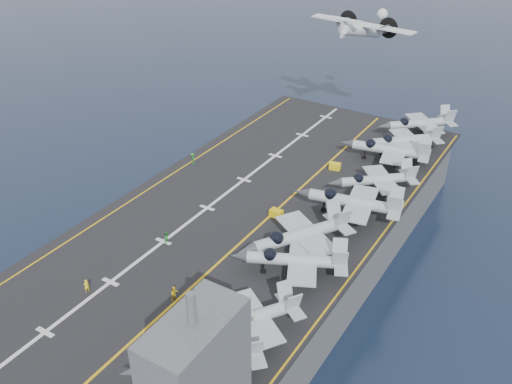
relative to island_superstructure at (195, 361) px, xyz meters
The scene contains 25 objects.
ground 38.02m from the island_superstructure, 116.57° to the left, with size 500.00×500.00×0.00m, color #142135.
hull 35.94m from the island_superstructure, 116.57° to the left, with size 36.00×90.00×10.00m, color #56595E.
flight_deck 34.41m from the island_superstructure, 116.57° to the left, with size 38.00×92.00×0.40m, color black.
foul_line 33.17m from the island_superstructure, 111.80° to the left, with size 0.35×90.00×0.02m, color gold.
landing_centerline 37.38m from the island_superstructure, 124.99° to the left, with size 0.50×90.00×0.02m, color silver.
deck_edge_port 44.50m from the island_superstructure, 136.85° to the left, with size 0.25×90.00×0.02m, color gold.
deck_edge_stbd 31.12m from the island_superstructure, 83.35° to the left, with size 0.25×90.00×0.02m, color gold.
island_superstructure is the anchor object (origin of this frame).
fighter_jet_1 7.14m from the island_superstructure, 123.00° to the left, with size 16.52×16.55×4.87m, color #8C939B, non-canonical shape.
fighter_jet_2 12.59m from the island_superstructure, 100.08° to the left, with size 15.30×16.59×4.79m, color gray, non-canonical shape.
fighter_jet_3 23.76m from the island_superstructure, 96.08° to the left, with size 17.18×14.92×5.01m, color #8D969C, non-canonical shape.
fighter_jet_4 28.57m from the island_superstructure, 98.95° to the left, with size 17.35×19.03×5.50m, color gray, non-canonical shape.
fighter_jet_5 39.40m from the island_superstructure, 92.61° to the left, with size 17.26×13.22×5.39m, color #9FA9B1, non-canonical shape.
fighter_jet_6 47.75m from the island_superstructure, 91.89° to the left, with size 16.38×15.98×4.78m, color #A0A9B2, non-canonical shape.
fighter_jet_7 58.09m from the island_superstructure, 93.34° to the left, with size 16.62×12.68×5.20m, color #9298A0, non-canonical shape.
fighter_jet_8 63.18m from the island_superstructure, 92.40° to the left, with size 17.25×17.04×5.05m, color gray, non-canonical shape.
tow_cart_a 14.11m from the island_superstructure, 138.32° to the left, with size 2.43×1.98×1.26m, color gold, non-canonical shape.
tow_cart_b 35.90m from the island_superstructure, 108.52° to the left, with size 1.85×1.24×1.09m, color yellow, non-canonical shape.
tow_cart_c 52.43m from the island_superstructure, 101.27° to the left, with size 2.02×1.53×1.09m, color yellow, non-canonical shape.
crew_1 24.14m from the island_superstructure, 161.79° to the left, with size 1.06×1.27×1.80m, color yellow.
crew_2 29.30m from the island_superstructure, 135.40° to the left, with size 0.73×1.09×1.80m, color #248E2E.
crew_3 51.24m from the island_superstructure, 127.98° to the left, with size 1.46×1.38×2.03m, color #1F7B23.
crew_7 18.09m from the island_superstructure, 136.49° to the left, with size 1.13×1.38×1.99m, color yellow.
transport_plane 86.66m from the island_superstructure, 103.85° to the left, with size 24.96×18.69×5.44m, color silver, non-canonical shape.
fighter_jet_9 71.65m from the island_superstructure, 92.11° to the left, with size 17.25×17.04×5.05m, color gray, non-canonical shape.
Camera 1 is at (37.68, -56.66, 55.21)m, focal length 40.00 mm.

